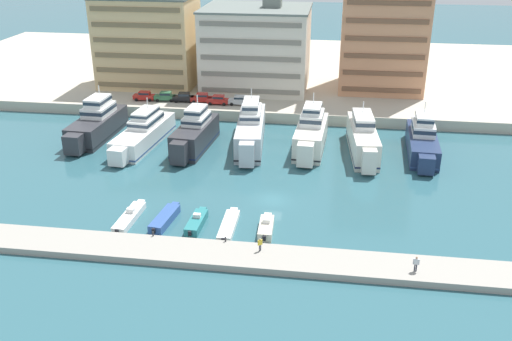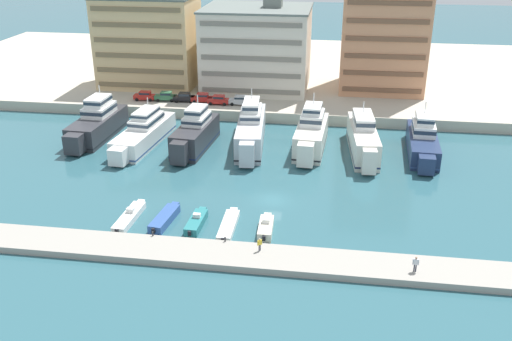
% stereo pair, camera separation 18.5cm
% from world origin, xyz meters
% --- Properties ---
extents(ground_plane, '(400.00, 400.00, 0.00)m').
position_xyz_m(ground_plane, '(0.00, 0.00, 0.00)').
color(ground_plane, '#2D5B66').
extents(quay_promenade, '(180.00, 70.00, 2.02)m').
position_xyz_m(quay_promenade, '(0.00, 65.95, 1.01)').
color(quay_promenade, '#BCB29E').
rests_on(quay_promenade, ground).
extents(pier_dock, '(120.00, 5.15, 0.81)m').
position_xyz_m(pier_dock, '(0.00, -15.25, 0.40)').
color(pier_dock, '#9E998E').
rests_on(pier_dock, ground).
extents(yacht_charcoal_far_left, '(5.68, 18.31, 8.59)m').
position_xyz_m(yacht_charcoal_far_left, '(-32.71, 19.59, 2.48)').
color(yacht_charcoal_far_left, '#333338').
rests_on(yacht_charcoal_far_left, ground).
extents(yacht_white_left, '(6.23, 20.38, 7.37)m').
position_xyz_m(yacht_white_left, '(-23.70, 17.44, 2.03)').
color(yacht_white_left, white).
rests_on(yacht_white_left, ground).
extents(yacht_charcoal_mid_left, '(5.51, 16.49, 8.48)m').
position_xyz_m(yacht_charcoal_mid_left, '(-14.80, 16.86, 2.51)').
color(yacht_charcoal_mid_left, '#333338').
rests_on(yacht_charcoal_mid_left, ground).
extents(yacht_silver_center_left, '(5.86, 21.21, 8.95)m').
position_xyz_m(yacht_silver_center_left, '(-6.00, 19.81, 2.70)').
color(yacht_silver_center_left, silver).
rests_on(yacht_silver_center_left, ground).
extents(yacht_ivory_center, '(5.18, 16.99, 8.94)m').
position_xyz_m(yacht_ivory_center, '(4.01, 19.15, 2.68)').
color(yacht_ivory_center, silver).
rests_on(yacht_ivory_center, ground).
extents(yacht_ivory_center_right, '(5.04, 19.13, 7.85)m').
position_xyz_m(yacht_ivory_center_right, '(12.34, 18.75, 2.52)').
color(yacht_ivory_center_right, silver).
rests_on(yacht_ivory_center_right, ground).
extents(yacht_navy_mid_right, '(5.14, 18.46, 7.98)m').
position_xyz_m(yacht_navy_mid_right, '(21.82, 19.94, 2.21)').
color(yacht_navy_mid_right, navy).
rests_on(yacht_navy_mid_right, ground).
extents(motorboat_white_far_left, '(1.99, 8.41, 1.43)m').
position_xyz_m(motorboat_white_far_left, '(-17.09, -8.15, 0.44)').
color(motorboat_white_far_left, white).
rests_on(motorboat_white_far_left, ground).
extents(motorboat_blue_left, '(2.41, 7.40, 1.07)m').
position_xyz_m(motorboat_blue_left, '(-12.54, -8.06, 0.53)').
color(motorboat_blue_left, '#33569E').
rests_on(motorboat_blue_left, ground).
extents(motorboat_teal_mid_left, '(1.79, 6.53, 1.53)m').
position_xyz_m(motorboat_teal_mid_left, '(-8.43, -8.41, 0.54)').
color(motorboat_teal_mid_left, teal).
rests_on(motorboat_teal_mid_left, ground).
extents(motorboat_white_center_left, '(1.79, 8.17, 0.83)m').
position_xyz_m(motorboat_white_center_left, '(-4.41, -8.41, 0.38)').
color(motorboat_white_center_left, white).
rests_on(motorboat_white_center_left, ground).
extents(motorboat_cream_center, '(1.87, 5.94, 1.60)m').
position_xyz_m(motorboat_cream_center, '(0.20, -8.60, 0.57)').
color(motorboat_cream_center, beige).
rests_on(motorboat_cream_center, ground).
extents(car_red_far_left, '(4.18, 2.08, 1.80)m').
position_xyz_m(car_red_far_left, '(-29.43, 35.36, 2.99)').
color(car_red_far_left, red).
rests_on(car_red_far_left, quay_promenade).
extents(car_green_left, '(4.22, 2.18, 1.80)m').
position_xyz_m(car_green_left, '(-25.24, 35.58, 2.99)').
color(car_green_left, '#2D6642').
rests_on(car_green_left, quay_promenade).
extents(car_black_mid_left, '(4.22, 2.17, 1.80)m').
position_xyz_m(car_black_mid_left, '(-21.52, 35.51, 2.99)').
color(car_black_mid_left, black).
rests_on(car_black_mid_left, quay_promenade).
extents(car_red_center_left, '(4.18, 2.08, 1.80)m').
position_xyz_m(car_red_center_left, '(-17.98, 35.59, 2.99)').
color(car_red_center_left, red).
rests_on(car_red_center_left, quay_promenade).
extents(car_red_center, '(4.12, 1.96, 1.80)m').
position_xyz_m(car_red_center, '(-14.57, 34.74, 2.99)').
color(car_red_center, red).
rests_on(car_red_center, quay_promenade).
extents(car_silver_center_right, '(4.11, 1.95, 1.80)m').
position_xyz_m(car_silver_center_right, '(-10.44, 35.00, 2.99)').
color(car_silver_center_right, '#B7BCC1').
rests_on(car_silver_center_right, quay_promenade).
extents(apartment_block_far_left, '(20.01, 14.00, 20.49)m').
position_xyz_m(apartment_block_far_left, '(-31.80, 47.27, 11.31)').
color(apartment_block_far_left, '#E0BC84').
rests_on(apartment_block_far_left, quay_promenade).
extents(apartment_block_left, '(21.58, 18.06, 18.46)m').
position_xyz_m(apartment_block_left, '(-9.01, 48.11, 10.28)').
color(apartment_block_left, silver).
rests_on(apartment_block_left, quay_promenade).
extents(apartment_block_mid_left, '(17.05, 14.83, 29.03)m').
position_xyz_m(apartment_block_mid_left, '(16.47, 50.66, 15.59)').
color(apartment_block_mid_left, tan).
rests_on(apartment_block_mid_left, quay_promenade).
extents(pedestrian_near_edge, '(0.68, 0.27, 1.76)m').
position_xyz_m(pedestrian_near_edge, '(16.91, -16.00, 1.85)').
color(pedestrian_near_edge, '#282D3D').
rests_on(pedestrian_near_edge, pier_dock).
extents(pedestrian_mid_deck, '(0.50, 0.43, 1.57)m').
position_xyz_m(pedestrian_mid_deck, '(0.25, -14.31, 1.74)').
color(pedestrian_mid_deck, '#4C515B').
rests_on(pedestrian_mid_deck, pier_dock).
extents(bollard_west, '(0.20, 0.20, 0.61)m').
position_xyz_m(bollard_west, '(-12.53, -12.92, 1.14)').
color(bollard_west, '#2D2D33').
rests_on(bollard_west, pier_dock).
extents(bollard_west_mid, '(0.20, 0.20, 0.61)m').
position_xyz_m(bollard_west_mid, '(-3.94, -12.92, 1.14)').
color(bollard_west_mid, '#2D2D33').
rests_on(bollard_west_mid, pier_dock).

